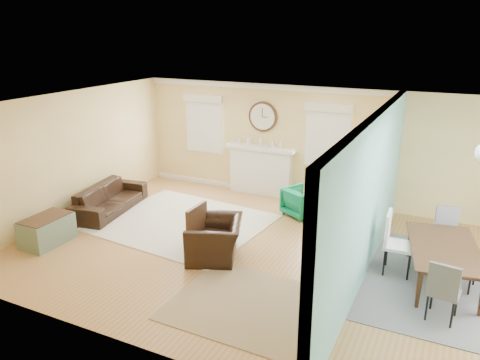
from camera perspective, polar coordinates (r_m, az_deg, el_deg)
name	(u,v)px	position (r m, az deg, el deg)	size (l,w,h in m)	color
floor	(274,256)	(8.28, 4.14, -9.26)	(9.00, 9.00, 0.00)	#AF7436
wall_back	(326,146)	(10.52, 10.39, 4.05)	(9.00, 0.02, 2.60)	tan
wall_front	(176,264)	(5.31, -7.83, -10.15)	(9.00, 0.02, 2.60)	tan
wall_left	(72,155)	(10.23, -19.82, 2.86)	(0.02, 6.00, 2.60)	tan
ceiling	(278,108)	(7.46, 4.59, 8.78)	(9.00, 6.00, 0.02)	white
partition	(372,191)	(7.64, 15.76, -1.26)	(0.17, 6.00, 2.60)	tan
fireplace	(261,170)	(11.07, 2.54, 1.26)	(1.70, 0.30, 1.17)	white
wall_clock	(263,117)	(10.85, 2.81, 7.72)	(0.70, 0.07, 0.70)	#4A301E
window_left	(204,120)	(11.55, -4.38, 7.36)	(1.05, 0.13, 1.42)	white
window_right	(328,131)	(10.38, 10.70, 5.88)	(1.05, 0.13, 1.42)	white
rug_cream	(182,223)	(9.66, -7.05, -5.17)	(3.19, 2.76, 0.02)	#EDE2C8
rug_jute	(252,306)	(6.94, 1.52, -15.05)	(2.28, 1.86, 0.01)	#9E8562
rug_grey	(442,283)	(8.10, 23.37, -11.47)	(2.56, 3.20, 0.01)	slate
sofa	(109,199)	(10.46, -15.63, -2.21)	(1.99, 0.78, 0.58)	black
eames_chair	(215,239)	(8.11, -3.10, -7.19)	(1.04, 0.91, 0.68)	black
green_chair	(301,202)	(9.95, 7.50, -2.65)	(0.65, 0.66, 0.60)	#146C59
trunk	(47,230)	(9.31, -22.46, -5.68)	(0.56, 0.91, 0.53)	slate
credenza	(361,218)	(9.09, 14.59, -4.48)	(0.55, 1.62, 0.80)	#A77A50
tv	(364,182)	(8.85, 14.84, -0.18)	(1.09, 0.14, 0.63)	black
garden_stool	(343,253)	(8.07, 12.48, -8.64)	(0.31, 0.31, 0.46)	white
potted_plant	(345,229)	(7.89, 12.69, -5.83)	(0.37, 0.32, 0.41)	#337F33
dining_table	(444,266)	(7.96, 23.65, -9.53)	(1.79, 1.00, 0.63)	#4A301E
dining_chair_n	(448,229)	(8.80, 24.03, -5.53)	(0.47, 0.47, 0.87)	slate
dining_chair_s	(445,285)	(6.96, 23.69, -11.63)	(0.44, 0.44, 0.89)	slate
dining_chair_w	(400,239)	(7.89, 18.89, -6.82)	(0.47, 0.47, 1.03)	white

